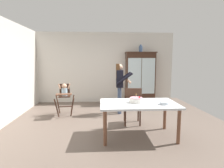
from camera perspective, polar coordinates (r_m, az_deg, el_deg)
The scene contains 11 objects.
ground_plane at distance 4.87m, azimuth -0.97°, elevation -12.26°, with size 6.24×6.24×0.00m, color #66564C.
wall_back at distance 7.22m, azimuth -2.07°, elevation 5.13°, with size 5.32×0.06×2.70m, color beige.
wall_left at distance 5.17m, azimuth -31.56°, elevation 3.12°, with size 0.06×5.32×2.70m, color beige.
china_cabinet at distance 7.15m, azimuth 8.75°, elevation 2.05°, with size 1.16×0.48×1.95m.
ceramic_vase at distance 7.13m, azimuth 8.91°, elevation 10.78°, with size 0.13×0.13×0.27m.
high_chair_with_toddler at distance 5.66m, azimuth -14.55°, elevation -2.85°, with size 0.64×0.74×0.95m.
adult_person at distance 5.62m, azimuth 2.42°, elevation 0.56°, with size 0.51×0.50×1.53m.
dining_table at distance 3.97m, azimuth 8.26°, elevation -7.04°, with size 1.63×1.00×0.74m.
birthday_cake at distance 3.97m, azimuth 7.49°, elevation -4.95°, with size 0.28×0.28×0.19m.
serving_bowl at distance 3.91m, azimuth 15.81°, elevation -5.74°, with size 0.18×0.18×0.06m, color #B2BCC6.
dining_chair_far_side at distance 4.66m, azimuth 6.42°, elevation -6.06°, with size 0.48×0.48×0.96m.
Camera 1 is at (-0.23, -4.58, 1.64)m, focal length 29.40 mm.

